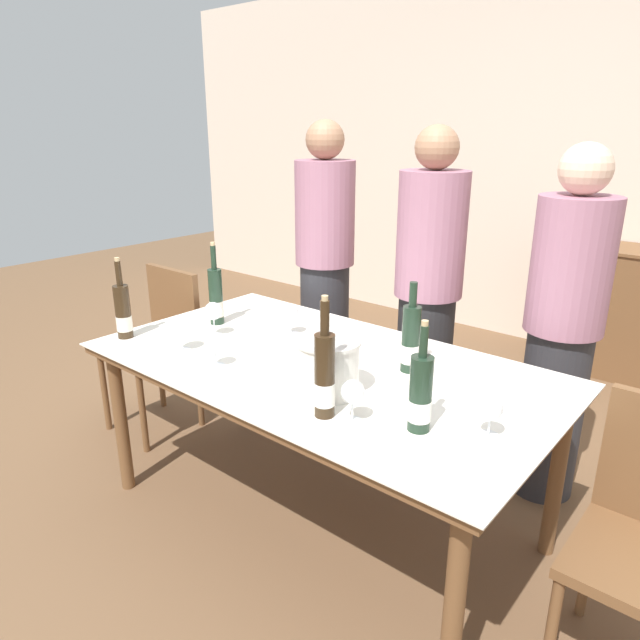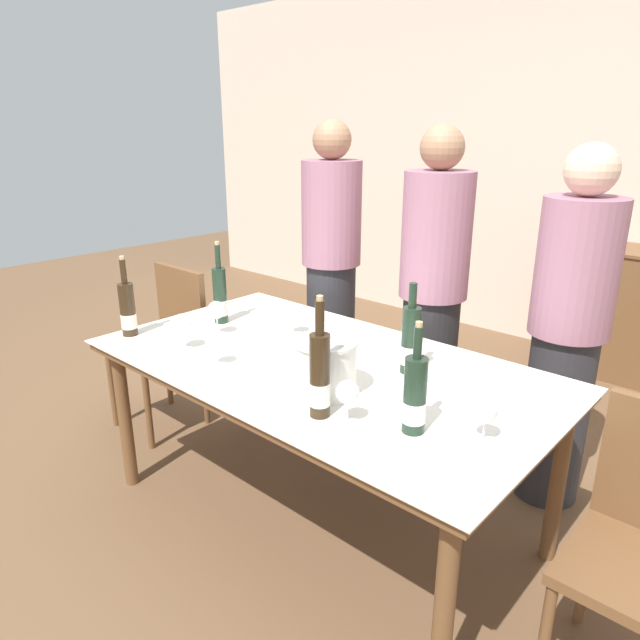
# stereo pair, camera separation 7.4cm
# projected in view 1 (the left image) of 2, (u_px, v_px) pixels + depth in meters

# --- Properties ---
(ground_plane) EXTENTS (12.00, 12.00, 0.00)m
(ground_plane) POSITION_uv_depth(u_px,v_px,m) (320.00, 516.00, 2.53)
(ground_plane) COLOR brown
(back_wall) EXTENTS (8.00, 0.10, 2.80)m
(back_wall) POSITION_uv_depth(u_px,v_px,m) (571.00, 161.00, 4.13)
(back_wall) COLOR beige
(back_wall) RESTS_ON ground_plane
(dining_table) EXTENTS (1.88, 1.04, 0.74)m
(dining_table) POSITION_uv_depth(u_px,v_px,m) (320.00, 376.00, 2.31)
(dining_table) COLOR brown
(dining_table) RESTS_ON ground_plane
(ice_bucket) EXTENTS (0.23, 0.23, 0.20)m
(ice_bucket) POSITION_uv_depth(u_px,v_px,m) (329.00, 365.00, 2.00)
(ice_bucket) COLOR white
(ice_bucket) RESTS_ON dining_table
(wine_bottle_0) EXTENTS (0.07, 0.07, 0.36)m
(wine_bottle_0) POSITION_uv_depth(u_px,v_px,m) (420.00, 395.00, 1.75)
(wine_bottle_0) COLOR #1E3323
(wine_bottle_0) RESTS_ON dining_table
(wine_bottle_1) EXTENTS (0.07, 0.07, 0.36)m
(wine_bottle_1) POSITION_uv_depth(u_px,v_px,m) (411.00, 340.00, 2.17)
(wine_bottle_1) COLOR #1E3323
(wine_bottle_1) RESTS_ON dining_table
(wine_bottle_2) EXTENTS (0.07, 0.07, 0.37)m
(wine_bottle_2) POSITION_uv_depth(u_px,v_px,m) (123.00, 312.00, 2.53)
(wine_bottle_2) COLOR #332314
(wine_bottle_2) RESTS_ON dining_table
(wine_bottle_3) EXTENTS (0.07, 0.07, 0.40)m
(wine_bottle_3) POSITION_uv_depth(u_px,v_px,m) (216.00, 297.00, 2.70)
(wine_bottle_3) COLOR #1E3323
(wine_bottle_3) RESTS_ON dining_table
(wine_bottle_4) EXTENTS (0.07, 0.07, 0.41)m
(wine_bottle_4) POSITION_uv_depth(u_px,v_px,m) (325.00, 376.00, 1.83)
(wine_bottle_4) COLOR #332314
(wine_bottle_4) RESTS_ON dining_table
(wine_glass_0) EXTENTS (0.08, 0.08, 0.16)m
(wine_glass_0) POSITION_uv_depth(u_px,v_px,m) (213.00, 312.00, 2.55)
(wine_glass_0) COLOR white
(wine_glass_0) RESTS_ON dining_table
(wine_glass_1) EXTENTS (0.09, 0.09, 0.16)m
(wine_glass_1) POSITION_uv_depth(u_px,v_px,m) (180.00, 326.00, 2.38)
(wine_glass_1) COLOR white
(wine_glass_1) RESTS_ON dining_table
(wine_glass_2) EXTENTS (0.08, 0.08, 0.14)m
(wine_glass_2) POSITION_uv_depth(u_px,v_px,m) (290.00, 314.00, 2.57)
(wine_glass_2) COLOR white
(wine_glass_2) RESTS_ON dining_table
(wine_glass_3) EXTENTS (0.07, 0.07, 0.14)m
(wine_glass_3) POSITION_uv_depth(u_px,v_px,m) (214.00, 343.00, 2.22)
(wine_glass_3) COLOR white
(wine_glass_3) RESTS_ON dining_table
(wine_glass_4) EXTENTS (0.08, 0.08, 0.14)m
(wine_glass_4) POSITION_uv_depth(u_px,v_px,m) (353.00, 393.00, 1.80)
(wine_glass_4) COLOR white
(wine_glass_4) RESTS_ON dining_table
(wine_glass_5) EXTENTS (0.07, 0.07, 0.13)m
(wine_glass_5) POSITION_uv_depth(u_px,v_px,m) (491.00, 410.00, 1.72)
(wine_glass_5) COLOR white
(wine_glass_5) RESTS_ON dining_table
(chair_left_end) EXTENTS (0.42, 0.42, 0.90)m
(chair_left_end) POSITION_uv_depth(u_px,v_px,m) (160.00, 337.00, 3.17)
(chair_left_end) COLOR brown
(chair_left_end) RESTS_ON ground_plane
(person_host) EXTENTS (0.33, 0.33, 1.68)m
(person_host) POSITION_uv_depth(u_px,v_px,m) (325.00, 274.00, 3.24)
(person_host) COLOR #2D2D33
(person_host) RESTS_ON ground_plane
(person_guest_left) EXTENTS (0.33, 0.33, 1.65)m
(person_guest_left) POSITION_uv_depth(u_px,v_px,m) (427.00, 299.00, 2.82)
(person_guest_left) COLOR #262628
(person_guest_left) RESTS_ON ground_plane
(person_guest_right) EXTENTS (0.33, 0.33, 1.58)m
(person_guest_right) POSITION_uv_depth(u_px,v_px,m) (562.00, 332.00, 2.48)
(person_guest_right) COLOR #2D2D33
(person_guest_right) RESTS_ON ground_plane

